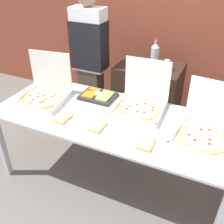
{
  "coord_description": "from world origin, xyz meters",
  "views": [
    {
      "loc": [
        0.88,
        -1.9,
        2.2
      ],
      "look_at": [
        0.0,
        0.0,
        0.88
      ],
      "focal_mm": 42.0,
      "sensor_mm": 36.0,
      "label": 1
    }
  ],
  "objects_px": {
    "paper_plate_front_left": "(63,119)",
    "veggie_tray": "(98,96)",
    "person_server_vest": "(90,57)",
    "soda_bottle": "(155,54)",
    "pizza_box_near_right": "(206,130)",
    "soda_can_silver": "(167,65)",
    "pizza_box_far_right": "(45,92)",
    "pizza_box_far_left": "(141,102)",
    "paper_plate_front_right": "(146,145)",
    "paper_plate_front_center": "(97,127)"
  },
  "relations": [
    {
      "from": "paper_plate_front_center",
      "to": "paper_plate_front_left",
      "type": "relative_size",
      "value": 1.0
    },
    {
      "from": "pizza_box_far_right",
      "to": "paper_plate_front_right",
      "type": "bearing_deg",
      "value": -21.42
    },
    {
      "from": "paper_plate_front_left",
      "to": "veggie_tray",
      "type": "distance_m",
      "value": 0.53
    },
    {
      "from": "paper_plate_front_left",
      "to": "soda_can_silver",
      "type": "height_order",
      "value": "soda_can_silver"
    },
    {
      "from": "paper_plate_front_center",
      "to": "paper_plate_front_left",
      "type": "xyz_separation_m",
      "value": [
        -0.36,
        -0.02,
        -0.0
      ]
    },
    {
      "from": "paper_plate_front_center",
      "to": "person_server_vest",
      "type": "distance_m",
      "value": 1.23
    },
    {
      "from": "paper_plate_front_right",
      "to": "soda_can_silver",
      "type": "height_order",
      "value": "soda_can_silver"
    },
    {
      "from": "pizza_box_far_right",
      "to": "pizza_box_near_right",
      "type": "bearing_deg",
      "value": -7.28
    },
    {
      "from": "paper_plate_front_right",
      "to": "person_server_vest",
      "type": "relative_size",
      "value": 0.12
    },
    {
      "from": "pizza_box_far_right",
      "to": "paper_plate_front_right",
      "type": "distance_m",
      "value": 1.26
    },
    {
      "from": "paper_plate_front_left",
      "to": "person_server_vest",
      "type": "relative_size",
      "value": 0.12
    },
    {
      "from": "paper_plate_front_right",
      "to": "person_server_vest",
      "type": "xyz_separation_m",
      "value": [
        -1.11,
        1.09,
        0.21
      ]
    },
    {
      "from": "paper_plate_front_right",
      "to": "paper_plate_front_left",
      "type": "distance_m",
      "value": 0.83
    },
    {
      "from": "soda_bottle",
      "to": "paper_plate_front_right",
      "type": "bearing_deg",
      "value": -75.07
    },
    {
      "from": "pizza_box_far_left",
      "to": "soda_bottle",
      "type": "height_order",
      "value": "soda_bottle"
    },
    {
      "from": "soda_can_silver",
      "to": "person_server_vest",
      "type": "height_order",
      "value": "person_server_vest"
    },
    {
      "from": "paper_plate_front_center",
      "to": "soda_can_silver",
      "type": "distance_m",
      "value": 1.27
    },
    {
      "from": "paper_plate_front_left",
      "to": "pizza_box_near_right",
      "type": "bearing_deg",
      "value": 12.47
    },
    {
      "from": "pizza_box_near_right",
      "to": "soda_can_silver",
      "type": "relative_size",
      "value": 4.19
    },
    {
      "from": "pizza_box_far_left",
      "to": "paper_plate_front_center",
      "type": "bearing_deg",
      "value": -119.25
    },
    {
      "from": "veggie_tray",
      "to": "soda_bottle",
      "type": "distance_m",
      "value": 0.9
    },
    {
      "from": "soda_bottle",
      "to": "person_server_vest",
      "type": "relative_size",
      "value": 0.18
    },
    {
      "from": "pizza_box_far_right",
      "to": "person_server_vest",
      "type": "height_order",
      "value": "person_server_vest"
    },
    {
      "from": "pizza_box_far_left",
      "to": "soda_can_silver",
      "type": "bearing_deg",
      "value": 83.61
    },
    {
      "from": "pizza_box_far_left",
      "to": "pizza_box_far_right",
      "type": "bearing_deg",
      "value": -169.03
    },
    {
      "from": "paper_plate_front_left",
      "to": "soda_bottle",
      "type": "bearing_deg",
      "value": 69.83
    },
    {
      "from": "paper_plate_front_right",
      "to": "paper_plate_front_center",
      "type": "bearing_deg",
      "value": 173.47
    },
    {
      "from": "soda_bottle",
      "to": "pizza_box_far_right",
      "type": "bearing_deg",
      "value": -129.98
    },
    {
      "from": "pizza_box_near_right",
      "to": "veggie_tray",
      "type": "xyz_separation_m",
      "value": [
        -1.14,
        0.25,
        -0.06
      ]
    },
    {
      "from": "pizza_box_near_right",
      "to": "person_server_vest",
      "type": "distance_m",
      "value": 1.72
    },
    {
      "from": "pizza_box_near_right",
      "to": "pizza_box_far_right",
      "type": "distance_m",
      "value": 1.64
    },
    {
      "from": "soda_bottle",
      "to": "person_server_vest",
      "type": "xyz_separation_m",
      "value": [
        -0.76,
        -0.24,
        -0.08
      ]
    },
    {
      "from": "pizza_box_near_right",
      "to": "soda_bottle",
      "type": "distance_m",
      "value": 1.29
    },
    {
      "from": "person_server_vest",
      "to": "soda_bottle",
      "type": "bearing_deg",
      "value": -162.13
    },
    {
      "from": "paper_plate_front_center",
      "to": "pizza_box_far_left",
      "type": "bearing_deg",
      "value": 63.24
    },
    {
      "from": "pizza_box_far_left",
      "to": "soda_can_silver",
      "type": "height_order",
      "value": "pizza_box_far_left"
    },
    {
      "from": "pizza_box_far_left",
      "to": "soda_can_silver",
      "type": "relative_size",
      "value": 4.02
    },
    {
      "from": "paper_plate_front_right",
      "to": "soda_can_silver",
      "type": "xyz_separation_m",
      "value": [
        -0.18,
        1.27,
        0.19
      ]
    },
    {
      "from": "paper_plate_front_left",
      "to": "paper_plate_front_right",
      "type": "bearing_deg",
      "value": -2.49
    },
    {
      "from": "pizza_box_far_right",
      "to": "paper_plate_front_center",
      "type": "distance_m",
      "value": 0.79
    },
    {
      "from": "paper_plate_front_center",
      "to": "soda_bottle",
      "type": "distance_m",
      "value": 1.31
    },
    {
      "from": "paper_plate_front_center",
      "to": "paper_plate_front_right",
      "type": "relative_size",
      "value": 0.96
    },
    {
      "from": "pizza_box_far_left",
      "to": "person_server_vest",
      "type": "relative_size",
      "value": 0.27
    },
    {
      "from": "pizza_box_far_left",
      "to": "veggie_tray",
      "type": "relative_size",
      "value": 1.35
    },
    {
      "from": "paper_plate_front_left",
      "to": "veggie_tray",
      "type": "height_order",
      "value": "veggie_tray"
    },
    {
      "from": "pizza_box_near_right",
      "to": "pizza_box_far_left",
      "type": "bearing_deg",
      "value": 167.23
    },
    {
      "from": "pizza_box_near_right",
      "to": "soda_can_silver",
      "type": "distance_m",
      "value": 1.14
    },
    {
      "from": "paper_plate_front_center",
      "to": "soda_bottle",
      "type": "height_order",
      "value": "soda_bottle"
    },
    {
      "from": "pizza_box_far_left",
      "to": "person_server_vest",
      "type": "distance_m",
      "value": 1.05
    },
    {
      "from": "pizza_box_far_left",
      "to": "person_server_vest",
      "type": "bearing_deg",
      "value": 145.22
    }
  ]
}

